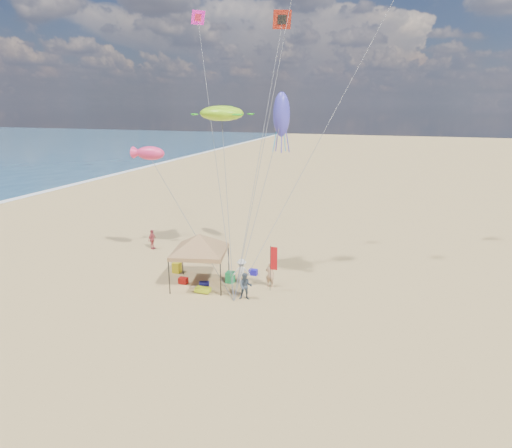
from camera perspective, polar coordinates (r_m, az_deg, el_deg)
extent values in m
plane|color=tan|center=(24.48, -2.25, -10.88)|extent=(280.00, 280.00, 0.00)
cylinder|color=black|center=(28.83, -9.68, -4.68)|extent=(0.06, 0.06, 2.04)
cylinder|color=black|center=(28.22, -3.63, -4.94)|extent=(0.06, 0.06, 2.04)
cylinder|color=black|center=(26.09, -11.39, -6.99)|extent=(0.06, 0.06, 2.04)
cylinder|color=black|center=(25.41, -4.69, -7.35)|extent=(0.06, 0.06, 2.04)
cube|color=olive|center=(26.69, -7.43, -3.65)|extent=(3.79, 3.79, 0.25)
pyramid|color=olive|center=(26.34, -7.52, -1.30)|extent=(6.04, 6.04, 1.02)
cylinder|color=black|center=(25.88, 1.90, -5.89)|extent=(0.04, 0.04, 2.86)
cube|color=#B50E12|center=(25.60, 2.37, -4.57)|extent=(0.42, 0.02, 1.43)
cube|color=#B4130E|center=(27.72, -9.58, -7.37)|extent=(0.54, 0.38, 0.38)
cube|color=#1C14A3|center=(28.64, -0.37, -6.37)|extent=(0.54, 0.38, 0.38)
cylinder|color=#0E0E3F|center=(27.12, -6.85, -7.82)|extent=(0.69, 0.54, 0.36)
cylinder|color=orange|center=(31.32, -7.20, -4.55)|extent=(0.54, 0.69, 0.36)
cube|color=#1B9749|center=(27.48, -3.42, -7.02)|extent=(0.50, 0.50, 0.70)
cube|color=yellow|center=(29.47, -10.39, -5.66)|extent=(0.50, 0.50, 0.70)
cube|color=slate|center=(26.30, -7.01, -8.69)|extent=(0.34, 0.30, 0.28)
cube|color=#B3C916|center=(26.25, -7.03, -8.60)|extent=(0.90, 0.50, 0.24)
imported|color=tan|center=(26.71, 1.87, -6.65)|extent=(0.59, 0.39, 1.60)
imported|color=#3D4954|center=(25.03, -1.40, -8.23)|extent=(0.92, 0.80, 1.59)
imported|color=beige|center=(27.07, -1.91, -6.28)|extent=(1.20, 0.93, 1.64)
imported|color=#B14449|center=(34.41, -13.55, -1.97)|extent=(0.42, 0.92, 1.54)
ellipsoid|color=#90DC17|center=(28.16, -4.56, 14.35)|extent=(3.04, 2.53, 0.95)
ellipsoid|color=#EA2F66|center=(29.68, -13.76, 9.07)|extent=(2.05, 1.03, 0.91)
ellipsoid|color=#403BBF|center=(29.24, 3.38, 14.23)|extent=(1.33, 1.33, 2.88)
cube|color=#FF1DD3|center=(38.68, -7.65, 25.39)|extent=(1.11, 1.12, 1.00)
cube|color=#AE2417|center=(33.30, 3.46, 25.33)|extent=(1.39, 1.01, 1.17)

